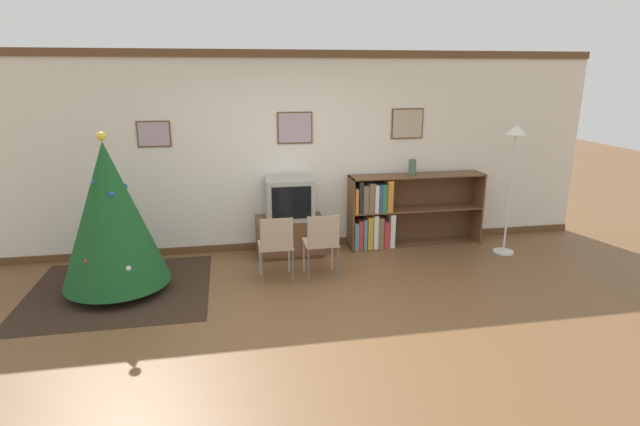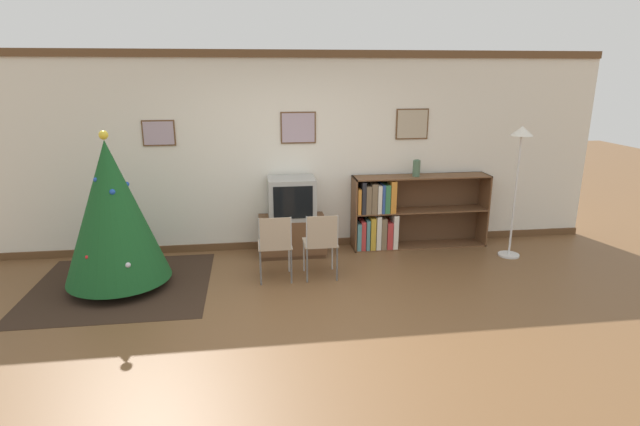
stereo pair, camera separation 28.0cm
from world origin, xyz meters
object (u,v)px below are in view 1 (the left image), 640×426
object	(u,v)px
folding_chair_right	(322,242)
bookshelf	(390,213)
folding_chair_left	(276,244)
standing_lamp	(513,156)
christmas_tree	(111,215)
television	(289,198)
tv_console	(290,236)
vase	(412,167)

from	to	relation	value
folding_chair_right	bookshelf	distance (m)	1.54
folding_chair_left	standing_lamp	world-z (taller)	standing_lamp
folding_chair_left	bookshelf	size ratio (longest dim) A/B	0.43
christmas_tree	standing_lamp	xyz separation A→B (m)	(5.01, 0.33, 0.44)
bookshelf	television	bearing A→B (deg)	-176.78
television	bookshelf	world-z (taller)	television
folding_chair_left	folding_chair_right	xyz separation A→B (m)	(0.55, 0.00, 0.00)
tv_console	folding_chair_right	distance (m)	0.97
vase	bookshelf	bearing A→B (deg)	177.22
television	folding_chair_left	xyz separation A→B (m)	(-0.27, -0.90, -0.32)
folding_chair_right	folding_chair_left	bearing A→B (deg)	180.00
vase	christmas_tree	bearing A→B (deg)	-166.98
tv_console	bookshelf	xyz separation A→B (m)	(1.45, 0.08, 0.23)
vase	standing_lamp	bearing A→B (deg)	-24.91
television	folding_chair_right	xyz separation A→B (m)	(0.27, -0.90, -0.32)
tv_console	folding_chair_right	bearing A→B (deg)	-73.20
tv_console	bookshelf	size ratio (longest dim) A/B	0.47
television	folding_chair_right	bearing A→B (deg)	-73.16
television	folding_chair_right	size ratio (longest dim) A/B	0.76
television	christmas_tree	bearing A→B (deg)	-158.61
christmas_tree	tv_console	bearing A→B (deg)	21.45
christmas_tree	folding_chair_left	bearing A→B (deg)	-2.79
tv_console	folding_chair_left	size ratio (longest dim) A/B	1.10
christmas_tree	folding_chair_right	world-z (taller)	christmas_tree
christmas_tree	vase	world-z (taller)	christmas_tree
christmas_tree	vase	size ratio (longest dim) A/B	7.84
standing_lamp	television	bearing A→B (deg)	170.62
bookshelf	standing_lamp	size ratio (longest dim) A/B	1.10
tv_console	vase	bearing A→B (deg)	2.15
folding_chair_right	standing_lamp	bearing A→B (deg)	9.02
folding_chair_right	bookshelf	size ratio (longest dim) A/B	0.43
christmas_tree	bookshelf	world-z (taller)	christmas_tree
folding_chair_right	standing_lamp	size ratio (longest dim) A/B	0.47
folding_chair_left	folding_chair_right	bearing A→B (deg)	0.00
folding_chair_left	standing_lamp	bearing A→B (deg)	7.50
tv_console	vase	world-z (taller)	vase
christmas_tree	bookshelf	distance (m)	3.67
christmas_tree	folding_chair_left	distance (m)	1.86
folding_chair_right	vase	bearing A→B (deg)	33.56
folding_chair_right	bookshelf	xyz separation A→B (m)	(1.18, 0.99, 0.02)
folding_chair_left	standing_lamp	distance (m)	3.34
bookshelf	christmas_tree	bearing A→B (deg)	-165.76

